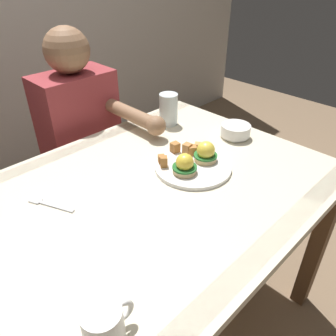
{
  "coord_description": "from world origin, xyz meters",
  "views": [
    {
      "loc": [
        -0.57,
        -0.64,
        1.38
      ],
      "look_at": [
        0.07,
        0.0,
        0.78
      ],
      "focal_mm": 35.08,
      "sensor_mm": 36.0,
      "label": 1
    }
  ],
  "objects_px": {
    "water_glass_near": "(168,111)",
    "eggs_benedict_plate": "(193,162)",
    "coffee_mug": "(104,325)",
    "dining_table": "(154,211)",
    "diner_person": "(85,138)",
    "fruit_bowl": "(235,131)",
    "fork": "(49,204)"
  },
  "relations": [
    {
      "from": "diner_person",
      "to": "dining_table",
      "type": "bearing_deg",
      "value": -100.91
    },
    {
      "from": "eggs_benedict_plate",
      "to": "water_glass_near",
      "type": "distance_m",
      "value": 0.37
    },
    {
      "from": "fruit_bowl",
      "to": "fork",
      "type": "relative_size",
      "value": 0.8
    },
    {
      "from": "fruit_bowl",
      "to": "coffee_mug",
      "type": "bearing_deg",
      "value": -159.88
    },
    {
      "from": "dining_table",
      "to": "diner_person",
      "type": "xyz_separation_m",
      "value": [
        0.12,
        0.6,
        0.02
      ]
    },
    {
      "from": "fruit_bowl",
      "to": "diner_person",
      "type": "height_order",
      "value": "diner_person"
    },
    {
      "from": "coffee_mug",
      "to": "diner_person",
      "type": "relative_size",
      "value": 0.1
    },
    {
      "from": "diner_person",
      "to": "eggs_benedict_plate",
      "type": "bearing_deg",
      "value": -84.5
    },
    {
      "from": "dining_table",
      "to": "fork",
      "type": "distance_m",
      "value": 0.34
    },
    {
      "from": "dining_table",
      "to": "fruit_bowl",
      "type": "bearing_deg",
      "value": 1.81
    },
    {
      "from": "diner_person",
      "to": "coffee_mug",
      "type": "bearing_deg",
      "value": -120.0
    },
    {
      "from": "water_glass_near",
      "to": "diner_person",
      "type": "bearing_deg",
      "value": 129.72
    },
    {
      "from": "eggs_benedict_plate",
      "to": "coffee_mug",
      "type": "height_order",
      "value": "coffee_mug"
    },
    {
      "from": "fork",
      "to": "water_glass_near",
      "type": "relative_size",
      "value": 1.08
    },
    {
      "from": "coffee_mug",
      "to": "water_glass_near",
      "type": "xyz_separation_m",
      "value": [
        0.78,
        0.6,
        0.01
      ]
    },
    {
      "from": "fruit_bowl",
      "to": "diner_person",
      "type": "distance_m",
      "value": 0.7
    },
    {
      "from": "fruit_bowl",
      "to": "water_glass_near",
      "type": "relative_size",
      "value": 0.87
    },
    {
      "from": "fork",
      "to": "water_glass_near",
      "type": "height_order",
      "value": "water_glass_near"
    },
    {
      "from": "eggs_benedict_plate",
      "to": "water_glass_near",
      "type": "relative_size",
      "value": 1.96
    },
    {
      "from": "fruit_bowl",
      "to": "coffee_mug",
      "type": "xyz_separation_m",
      "value": [
        -0.88,
        -0.32,
        0.02
      ]
    },
    {
      "from": "water_glass_near",
      "to": "eggs_benedict_plate",
      "type": "bearing_deg",
      "value": -121.47
    },
    {
      "from": "fruit_bowl",
      "to": "fork",
      "type": "distance_m",
      "value": 0.77
    },
    {
      "from": "fork",
      "to": "water_glass_near",
      "type": "xyz_separation_m",
      "value": [
        0.66,
        0.14,
        0.06
      ]
    },
    {
      "from": "fruit_bowl",
      "to": "diner_person",
      "type": "bearing_deg",
      "value": 121.36
    },
    {
      "from": "fruit_bowl",
      "to": "water_glass_near",
      "type": "xyz_separation_m",
      "value": [
        -0.1,
        0.28,
        0.03
      ]
    },
    {
      "from": "fork",
      "to": "diner_person",
      "type": "xyz_separation_m",
      "value": [
        0.4,
        0.45,
        -0.09
      ]
    },
    {
      "from": "eggs_benedict_plate",
      "to": "fork",
      "type": "xyz_separation_m",
      "value": [
        -0.46,
        0.17,
        -0.02
      ]
    },
    {
      "from": "diner_person",
      "to": "water_glass_near",
      "type": "bearing_deg",
      "value": -50.28
    },
    {
      "from": "dining_table",
      "to": "eggs_benedict_plate",
      "type": "xyz_separation_m",
      "value": [
        0.18,
        -0.02,
        0.13
      ]
    },
    {
      "from": "dining_table",
      "to": "fork",
      "type": "relative_size",
      "value": 8.04
    },
    {
      "from": "eggs_benedict_plate",
      "to": "coffee_mug",
      "type": "bearing_deg",
      "value": -153.67
    },
    {
      "from": "eggs_benedict_plate",
      "to": "fork",
      "type": "distance_m",
      "value": 0.49
    }
  ]
}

